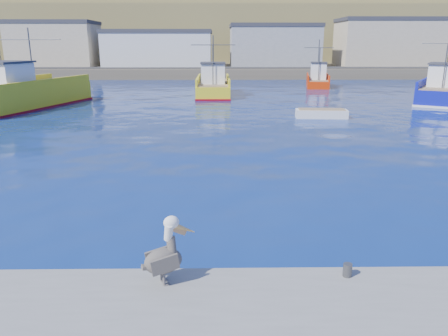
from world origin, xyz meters
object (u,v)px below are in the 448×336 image
(trawler_yellow_b, at_px, (213,86))
(skiff_mid, at_px, (321,114))
(pelican, at_px, (165,255))
(boat_orange, at_px, (318,79))
(trawler_yellow_a, at_px, (22,94))
(trawler_blue, at_px, (445,91))

(trawler_yellow_b, xyz_separation_m, skiff_mid, (8.35, -15.00, -0.72))
(trawler_yellow_b, bearing_deg, pelican, -90.95)
(boat_orange, height_order, pelican, boat_orange)
(trawler_yellow_b, height_order, boat_orange, trawler_yellow_b)
(trawler_yellow_a, xyz_separation_m, boat_orange, (30.01, 18.58, -0.21))
(trawler_yellow_b, xyz_separation_m, trawler_blue, (22.46, -5.60, 0.07))
(boat_orange, relative_size, pelican, 4.98)
(trawler_yellow_a, xyz_separation_m, trawler_blue, (39.05, 3.66, -0.14))
(trawler_blue, distance_m, skiff_mid, 16.96)
(trawler_yellow_b, relative_size, skiff_mid, 2.59)
(trawler_yellow_a, distance_m, trawler_yellow_b, 19.01)
(trawler_blue, relative_size, skiff_mid, 3.01)
(skiff_mid, bearing_deg, trawler_blue, 33.67)
(trawler_yellow_b, height_order, trawler_blue, trawler_blue)
(trawler_blue, height_order, pelican, trawler_blue)
(skiff_mid, bearing_deg, trawler_yellow_b, 119.12)
(trawler_blue, height_order, boat_orange, trawler_blue)
(trawler_blue, bearing_deg, trawler_yellow_a, -174.64)
(boat_orange, bearing_deg, trawler_yellow_b, -145.25)
(skiff_mid, distance_m, pelican, 26.13)
(skiff_mid, bearing_deg, pelican, -110.18)
(trawler_blue, bearing_deg, skiff_mid, -146.33)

